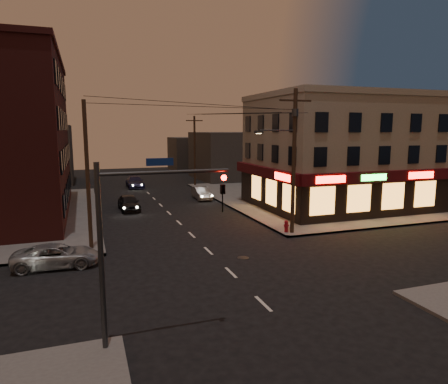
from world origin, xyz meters
name	(u,v)px	position (x,y,z in m)	size (l,w,h in m)	color
ground	(231,273)	(0.00, 0.00, 0.00)	(120.00, 120.00, 0.00)	black
sidewalk_ne	(323,196)	(18.00, 19.00, 0.07)	(24.00, 28.00, 0.15)	#514F4C
pizza_building	(339,152)	(15.93, 13.43, 5.35)	(15.85, 12.85, 10.50)	tan
bg_building_ne_a	(230,156)	(14.00, 38.00, 3.50)	(10.00, 12.00, 7.00)	#3F3D3A
bg_building_nw	(37,154)	(-13.00, 42.00, 4.00)	(9.00, 10.00, 8.00)	#3F3D3A
bg_building_ne_b	(194,154)	(12.00, 52.00, 3.00)	(8.00, 8.00, 6.00)	#3F3D3A
utility_pole_main	(293,154)	(6.68, 5.80, 5.76)	(4.20, 0.44, 10.00)	#382619
utility_pole_far	(195,151)	(6.80, 32.00, 4.65)	(0.26, 0.26, 9.00)	#382619
utility_pole_west	(88,176)	(-6.80, 6.50, 4.65)	(0.24, 0.24, 9.00)	#382619
traffic_signal	(132,229)	(-5.57, -5.60, 4.16)	(4.49, 0.32, 6.47)	#333538
suv_cross	(57,256)	(-8.63, 4.00, 0.63)	(2.08, 4.51, 1.25)	gray
sedan_near	(129,203)	(-3.24, 18.40, 0.72)	(1.71, 4.25, 1.45)	black
sedan_mid	(201,193)	(4.75, 21.90, 0.66)	(1.39, 3.99, 1.31)	slate
sedan_far	(135,182)	(-0.91, 33.09, 0.73)	(2.04, 5.01, 1.46)	#1B1A35
fire_hydrant	(286,226)	(6.45, 6.00, 0.62)	(0.37, 0.37, 0.86)	maroon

